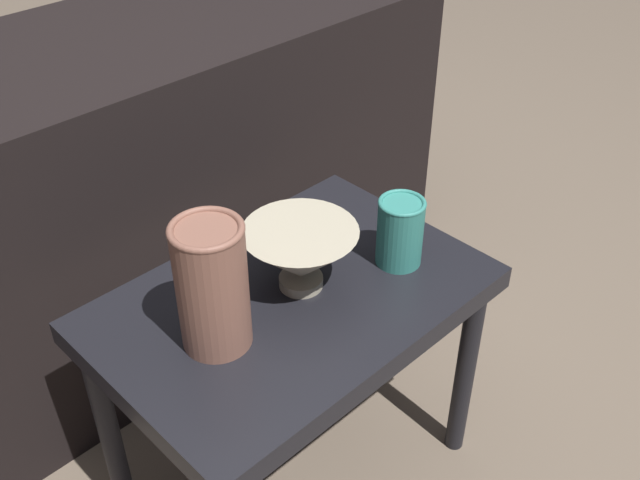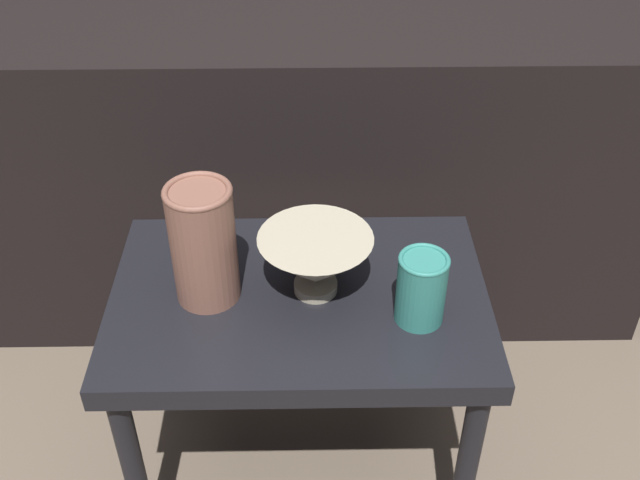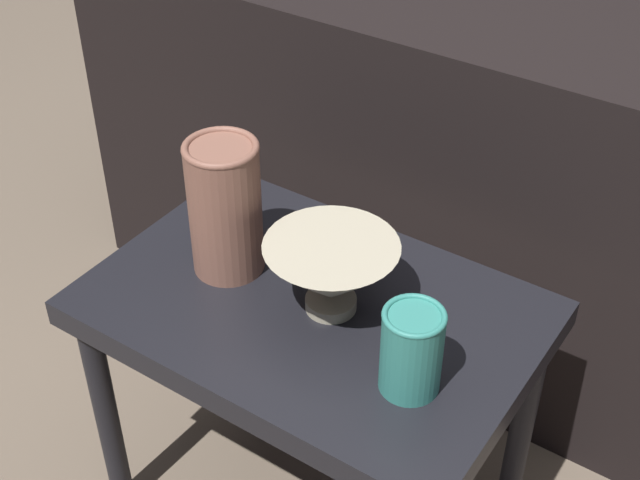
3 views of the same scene
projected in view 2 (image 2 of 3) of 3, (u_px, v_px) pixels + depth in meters
name	position (u px, v px, depth m)	size (l,w,h in m)	color
ground_plane	(303.00, 461.00, 1.49)	(8.00, 8.00, 0.00)	#6B5B4C
table	(300.00, 319.00, 1.25)	(0.61, 0.41, 0.45)	black
couch_backdrop	(301.00, 161.00, 1.74)	(1.55, 0.50, 0.69)	black
bowl	(316.00, 261.00, 1.18)	(0.18, 0.18, 0.11)	#B2A88E
vase_textured_left	(203.00, 241.00, 1.15)	(0.10, 0.10, 0.20)	brown
vase_colorful_right	(421.00, 288.00, 1.13)	(0.08, 0.08, 0.12)	teal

